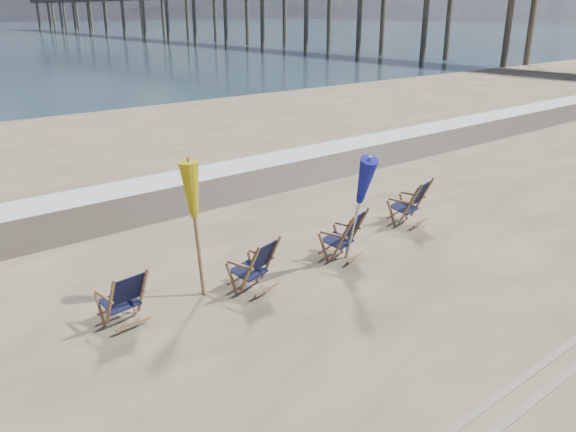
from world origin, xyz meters
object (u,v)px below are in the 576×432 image
object	(u,v)px
umbrella_yellow	(195,197)
fishing_pier	(183,7)
beach_chair_3	(422,199)
beach_chair_2	(357,231)
beach_chair_1	(271,260)
umbrella_blue	(358,177)
beach_chair_0	(143,293)

from	to	relation	value
umbrella_yellow	fishing_pier	size ratio (longest dim) A/B	0.02
beach_chair_3	beach_chair_2	bearing A→B (deg)	-4.64
beach_chair_2	umbrella_yellow	bearing A→B (deg)	-26.27
beach_chair_1	fishing_pier	xyz separation A→B (m)	(38.78, 72.32, 4.18)
beach_chair_2	umbrella_blue	bearing A→B (deg)	21.58
umbrella_yellow	beach_chair_0	bearing A→B (deg)	-170.25
beach_chair_2	umbrella_blue	world-z (taller)	umbrella_blue
beach_chair_2	umbrella_yellow	world-z (taller)	umbrella_yellow
beach_chair_0	umbrella_yellow	size ratio (longest dim) A/B	0.42
beach_chair_3	beach_chair_0	bearing A→B (deg)	-13.11
beach_chair_1	fishing_pier	size ratio (longest dim) A/B	0.01
umbrella_yellow	umbrella_blue	world-z (taller)	umbrella_yellow
beach_chair_1	beach_chair_3	xyz separation A→B (m)	(4.29, 0.38, 0.04)
beach_chair_3	fishing_pier	distance (m)	79.88
beach_chair_0	beach_chair_3	world-z (taller)	beach_chair_3
beach_chair_0	beach_chair_1	size ratio (longest dim) A/B	0.95
umbrella_yellow	umbrella_blue	distance (m)	2.78
beach_chair_0	umbrella_yellow	xyz separation A→B (m)	(1.02, 0.18, 1.18)
umbrella_blue	fishing_pier	xyz separation A→B (m)	(37.14, 72.59, 3.03)
beach_chair_0	beach_chair_1	distance (m)	2.08
beach_chair_1	beach_chair_2	size ratio (longest dim) A/B	0.97
beach_chair_1	umbrella_yellow	bearing A→B (deg)	-39.88
beach_chair_3	fishing_pier	world-z (taller)	fishing_pier
beach_chair_0	umbrella_blue	xyz separation A→B (m)	(3.69, -0.57, 1.17)
beach_chair_2	umbrella_yellow	xyz separation A→B (m)	(-3.02, 0.47, 1.14)
beach_chair_3	umbrella_blue	distance (m)	2.95
beach_chair_2	umbrella_blue	xyz separation A→B (m)	(-0.35, -0.28, 1.13)
beach_chair_1	beach_chair_2	bearing A→B (deg)	165.18
fishing_pier	beach_chair_1	bearing A→B (deg)	-118.20
beach_chair_0	umbrella_blue	world-z (taller)	umbrella_blue
umbrella_yellow	umbrella_blue	bearing A→B (deg)	-15.65
beach_chair_0	beach_chair_1	bearing A→B (deg)	166.08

